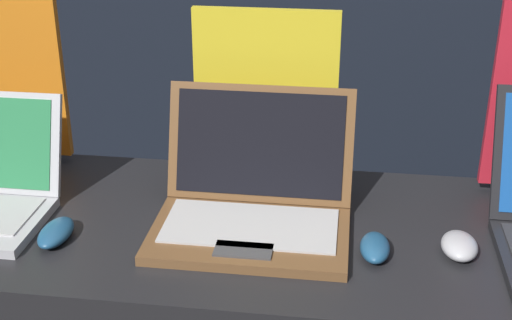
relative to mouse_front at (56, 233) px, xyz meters
name	(u,v)px	position (x,y,z in m)	size (l,w,h in m)	color
mouse_front	(56,233)	(0.00, 0.00, 0.00)	(0.06, 0.12, 0.03)	navy
promo_stand_front	(5,83)	(-0.25, 0.35, 0.18)	(0.29, 0.07, 0.42)	black
laptop_middle	(254,198)	(0.38, 0.12, 0.04)	(0.40, 0.34, 0.26)	brown
mouse_middle	(375,248)	(0.63, 0.03, 0.00)	(0.06, 0.11, 0.04)	navy
promo_stand_middle	(266,105)	(0.38, 0.31, 0.18)	(0.32, 0.07, 0.41)	black
mouse_back	(459,246)	(0.79, 0.05, 0.00)	(0.07, 0.10, 0.04)	#B2B2B7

